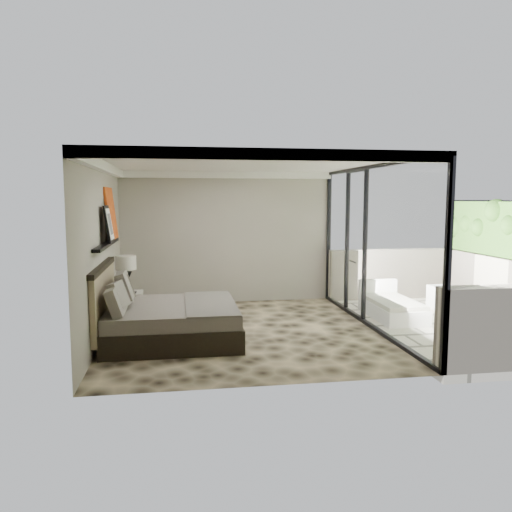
{
  "coord_description": "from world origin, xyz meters",
  "views": [
    {
      "loc": [
        -1.05,
        -8.15,
        2.22
      ],
      "look_at": [
        0.3,
        0.4,
        1.23
      ],
      "focal_mm": 35.0,
      "sensor_mm": 36.0,
      "label": 1
    }
  ],
  "objects": [
    {
      "name": "back_wall",
      "position": [
        0.0,
        2.49,
        1.4
      ],
      "size": [
        4.5,
        0.02,
        2.8
      ],
      "primitive_type": "cube",
      "color": "gray",
      "rests_on": "floor"
    },
    {
      "name": "ceiling",
      "position": [
        0.0,
        0.0,
        2.79
      ],
      "size": [
        4.5,
        5.0,
        0.02
      ],
      "primitive_type": "cube",
      "color": "silver",
      "rests_on": "back_wall"
    },
    {
      "name": "left_wall",
      "position": [
        -2.24,
        0.0,
        1.4
      ],
      "size": [
        0.02,
        5.0,
        2.8
      ],
      "primitive_type": "cube",
      "color": "gray",
      "rests_on": "floor"
    },
    {
      "name": "floor",
      "position": [
        0.0,
        0.0,
        0.0
      ],
      "size": [
        5.0,
        5.0,
        0.0
      ],
      "primitive_type": "plane",
      "color": "black",
      "rests_on": "ground"
    },
    {
      "name": "glass_wall",
      "position": [
        2.25,
        0.0,
        1.4
      ],
      "size": [
        0.08,
        5.0,
        2.8
      ],
      "primitive_type": "cube",
      "color": "white",
      "rests_on": "floor"
    },
    {
      "name": "ottoman",
      "position": [
        4.27,
        1.14,
        0.23
      ],
      "size": [
        0.51,
        0.51,
        0.47
      ],
      "primitive_type": "cube",
      "rotation": [
        0.0,
        0.0,
        0.1
      ],
      "color": "white",
      "rests_on": "terrace_slab"
    },
    {
      "name": "terrace_slab",
      "position": [
        3.75,
        0.0,
        -0.06
      ],
      "size": [
        3.0,
        5.0,
        0.12
      ],
      "primitive_type": "cube",
      "color": "beige",
      "rests_on": "ground"
    },
    {
      "name": "nightstand",
      "position": [
        -1.95,
        1.15,
        0.24
      ],
      "size": [
        0.61,
        0.61,
        0.48
      ],
      "primitive_type": "cube",
      "rotation": [
        0.0,
        0.0,
        0.35
      ],
      "color": "black",
      "rests_on": "floor"
    },
    {
      "name": "abstract_canvas",
      "position": [
        -2.19,
        0.84,
        1.97
      ],
      "size": [
        0.13,
        0.9,
        0.9
      ],
      "primitive_type": "cube",
      "rotation": [
        0.0,
        -0.1,
        0.0
      ],
      "color": "#A1310D",
      "rests_on": "picture_ledge"
    },
    {
      "name": "framed_print",
      "position": [
        -2.14,
        0.1,
        1.82
      ],
      "size": [
        0.11,
        0.5,
        0.6
      ],
      "primitive_type": "cube",
      "rotation": [
        0.0,
        -0.14,
        0.0
      ],
      "color": "black",
      "rests_on": "picture_ledge"
    },
    {
      "name": "lounger",
      "position": [
        2.91,
        0.59,
        0.19
      ],
      "size": [
        0.79,
        1.58,
        0.61
      ],
      "rotation": [
        0.0,
        0.0,
        -0.01
      ],
      "color": "white",
      "rests_on": "terrace_slab"
    },
    {
      "name": "picture_ledge",
      "position": [
        -2.18,
        0.1,
        1.5
      ],
      "size": [
        0.12,
        2.2,
        0.05
      ],
      "primitive_type": "cube",
      "color": "black",
      "rests_on": "left_wall"
    },
    {
      "name": "table_lamp",
      "position": [
        -1.99,
        1.11,
        0.95
      ],
      "size": [
        0.37,
        0.37,
        0.68
      ],
      "color": "black",
      "rests_on": "nightstand"
    },
    {
      "name": "bed",
      "position": [
        -1.26,
        -0.32,
        0.34
      ],
      "size": [
        2.11,
        2.05,
        1.17
      ],
      "color": "black",
      "rests_on": "floor"
    }
  ]
}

